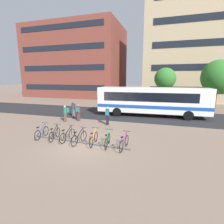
{
  "coord_description": "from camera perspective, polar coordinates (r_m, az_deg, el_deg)",
  "views": [
    {
      "loc": [
        4.69,
        -9.48,
        4.2
      ],
      "look_at": [
        0.33,
        4.54,
        1.31
      ],
      "focal_mm": 27.35,
      "sensor_mm": 36.0,
      "label": 1
    }
  ],
  "objects": [
    {
      "name": "parked_bicycle_black_1",
      "position": [
        12.64,
        -18.61,
        -7.03
      ],
      "size": [
        0.54,
        1.7,
        0.99
      ],
      "rotation": [
        0.0,
        0.0,
        1.76
      ],
      "color": "black",
      "rests_on": "ground"
    },
    {
      "name": "street_tree_0",
      "position": [
        28.08,
        17.33,
        10.59
      ],
      "size": [
        3.26,
        3.26,
        5.85
      ],
      "color": "brown",
      "rests_on": "ground"
    },
    {
      "name": "commuter_teal_pack_2",
      "position": [
        17.28,
        -15.3,
        -0.15
      ],
      "size": [
        0.6,
        0.57,
        1.63
      ],
      "rotation": [
        0.0,
        0.0,
        3.81
      ],
      "color": "#47382D",
      "rests_on": "ground"
    },
    {
      "name": "parked_bicycle_blue_0",
      "position": [
        13.32,
        -22.41,
        -6.37
      ],
      "size": [
        0.52,
        1.72,
        0.99
      ],
      "rotation": [
        0.0,
        0.0,
        1.69
      ],
      "color": "black",
      "rests_on": "ground"
    },
    {
      "name": "ground",
      "position": [
        11.38,
        -8.57,
        -10.65
      ],
      "size": [
        200.0,
        200.0,
        0.0
      ],
      "primitive_type": "plane",
      "color": "#7A6656"
    },
    {
      "name": "bus_lane_asphalt",
      "position": [
        20.47,
        3.64,
        -0.72
      ],
      "size": [
        80.0,
        7.2,
        0.01
      ],
      "primitive_type": "cube",
      "color": "#232326",
      "rests_on": "ground"
    },
    {
      "name": "street_tree_1",
      "position": [
        27.92,
        31.92,
        9.89
      ],
      "size": [
        4.39,
        4.39,
        6.71
      ],
      "color": "brown",
      "rests_on": "ground"
    },
    {
      "name": "parked_bicycle_black_2",
      "position": [
        12.1,
        -14.69,
        -7.62
      ],
      "size": [
        0.52,
        1.72,
        0.99
      ],
      "rotation": [
        0.0,
        0.0,
        1.5
      ],
      "color": "black",
      "rests_on": "ground"
    },
    {
      "name": "building_right_wing",
      "position": [
        39.19,
        31.76,
        17.25
      ],
      "size": [
        26.08,
        11.73,
        18.92
      ],
      "color": "tan",
      "rests_on": "ground"
    },
    {
      "name": "bike_rack",
      "position": [
        11.67,
        -10.83,
        -9.69
      ],
      "size": [
        7.0,
        0.41,
        0.7
      ],
      "rotation": [
        0.0,
        0.0,
        -0.05
      ],
      "color": "#47474C",
      "rests_on": "ground"
    },
    {
      "name": "parked_bicycle_purple_6",
      "position": [
        10.47,
        4.06,
        -10.25
      ],
      "size": [
        0.52,
        1.72,
        0.99
      ],
      "rotation": [
        0.0,
        0.0,
        1.48
      ],
      "color": "black",
      "rests_on": "ground"
    },
    {
      "name": "parked_bicycle_orange_4",
      "position": [
        11.17,
        -6.13,
        -8.9
      ],
      "size": [
        0.52,
        1.72,
        0.99
      ],
      "rotation": [
        0.0,
        0.0,
        1.68
      ],
      "color": "black",
      "rests_on": "ground"
    },
    {
      "name": "city_bus",
      "position": [
        19.67,
        13.35,
        3.76
      ],
      "size": [
        12.12,
        3.11,
        3.2
      ],
      "rotation": [
        0.0,
        0.0,
        0.05
      ],
      "color": "white",
      "rests_on": "ground"
    },
    {
      "name": "commuter_teal_pack_3",
      "position": [
        17.29,
        -11.17,
        0.17
      ],
      "size": [
        0.36,
        0.53,
        1.7
      ],
      "rotation": [
        0.0,
        0.0,
        1.62
      ],
      "color": "#47382D",
      "rests_on": "ground"
    },
    {
      "name": "parked_bicycle_black_3",
      "position": [
        11.46,
        -10.92,
        -8.51
      ],
      "size": [
        0.52,
        1.71,
        0.99
      ],
      "rotation": [
        0.0,
        0.0,
        1.44
      ],
      "color": "black",
      "rests_on": "ground"
    },
    {
      "name": "commuter_teal_pack_0",
      "position": [
        19.39,
        -12.78,
        1.33
      ],
      "size": [
        0.45,
        0.59,
        1.71
      ],
      "rotation": [
        0.0,
        0.0,
        4.42
      ],
      "color": "#565660",
      "rests_on": "ground"
    },
    {
      "name": "building_left_wing",
      "position": [
        43.76,
        -11.61,
        15.83
      ],
      "size": [
        21.46,
        13.52,
        15.91
      ],
      "color": "brown",
      "rests_on": "ground"
    },
    {
      "name": "parked_bicycle_green_5",
      "position": [
        10.81,
        -1.51,
        -9.53
      ],
      "size": [
        0.52,
        1.71,
        0.99
      ],
      "rotation": [
        0.0,
        0.0,
        1.71
      ],
      "color": "black",
      "rests_on": "ground"
    },
    {
      "name": "commuter_teal_pack_1",
      "position": [
        15.53,
        -1.55,
        -0.88
      ],
      "size": [
        0.39,
        0.56,
        1.68
      ],
      "rotation": [
        0.0,
        0.0,
        1.72
      ],
      "color": "black",
      "rests_on": "ground"
    }
  ]
}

